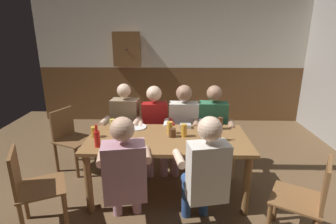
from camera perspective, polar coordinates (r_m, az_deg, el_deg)
The scene contains 25 objects.
ground_plane at distance 3.34m, azimuth -0.08°, elevation -18.34°, with size 6.98×6.98×0.00m, color brown.
back_wall_upper at distance 5.68m, azimuth 0.63°, elevation 16.89°, with size 5.62×0.12×1.44m, color silver.
back_wall_wainscot at distance 5.84m, azimuth 0.59°, elevation 3.93°, with size 5.62×0.12×1.18m, color brown.
dining_table at distance 3.11m, azimuth -0.04°, elevation -7.26°, with size 1.87×0.89×0.75m.
person_0 at distance 3.79m, azimuth -9.47°, elevation -2.47°, with size 0.54×0.56×1.24m.
person_1 at distance 3.73m, azimuth -2.85°, elevation -2.78°, with size 0.54×0.54×1.21m.
person_2 at distance 3.73m, azimuth 3.41°, elevation -2.49°, with size 0.55×0.52×1.22m.
person_3 at distance 3.77m, azimuth 9.70°, elevation -2.63°, with size 0.57×0.57×1.22m.
person_4 at distance 2.54m, azimuth -9.36°, elevation -12.70°, with size 0.56×0.58×1.25m.
person_5 at distance 2.52m, azimuth 7.99°, elevation -12.85°, with size 0.54×0.56×1.26m.
chair_empty_near_right at distance 2.82m, azimuth 27.91°, elevation -16.37°, with size 0.60×0.60×0.88m.
chair_empty_near_left at distance 4.04m, azimuth -20.46°, elevation -5.16°, with size 0.58×0.58×0.88m.
chair_empty_far_end at distance 3.00m, azimuth -27.40°, elevation -14.20°, with size 0.58×0.58×0.88m.
table_candle at distance 2.92m, azimuth -9.33°, elevation -6.15°, with size 0.04×0.04×0.08m, color #F9E08C.
condiment_caddy at distance 3.36m, azimuth 3.81°, elevation -3.05°, with size 0.14×0.10×0.05m, color #B2B7BC.
plate_0 at distance 3.39m, azimuth -6.97°, elevation -3.25°, with size 0.27×0.27×0.01m, color white.
bottle_0 at distance 3.01m, azimuth 10.86°, elevation -4.51°, with size 0.06×0.06×0.24m.
bottle_1 at distance 2.90m, azimuth -15.12°, elevation -5.50°, with size 0.06×0.06×0.25m.
pint_glass_0 at distance 3.07m, azimuth 0.94°, elevation -4.52°, with size 0.08×0.08×0.10m, color #4C2D19.
pint_glass_1 at distance 3.08m, azimuth 3.47°, elevation -4.01°, with size 0.07×0.07×0.15m, color gold.
pint_glass_2 at distance 3.36m, azimuth 11.23°, elevation -2.42°, with size 0.07×0.07×0.15m, color #4C2D19.
pint_glass_3 at distance 3.16m, azimuth 0.40°, elevation -3.43°, with size 0.07×0.07×0.15m, color gold.
pint_glass_4 at distance 3.31m, azimuth -11.92°, elevation -2.80°, with size 0.07×0.07×0.15m, color #E5C64C.
pint_glass_5 at distance 3.18m, azimuth -15.68°, elevation -4.19°, with size 0.08×0.08×0.13m, color gold.
wall_dart_cabinet at distance 5.64m, azimuth -8.95°, elevation 13.31°, with size 0.56×0.15×0.70m.
Camera 1 is at (0.06, -2.71, 1.95)m, focal length 28.10 mm.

